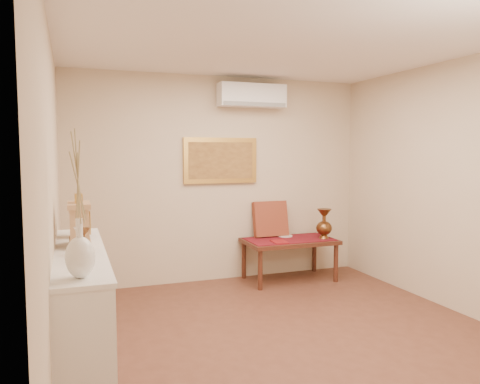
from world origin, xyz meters
name	(u,v)px	position (x,y,z in m)	size (l,w,h in m)	color
floor	(296,342)	(0.00, 0.00, 0.00)	(4.50, 4.50, 0.00)	brown
ceiling	(299,36)	(0.00, 0.00, 2.70)	(4.50, 4.50, 0.00)	white
wall_back	(220,179)	(0.00, 2.25, 1.35)	(4.00, 0.02, 2.70)	beige
wall_left	(53,202)	(-2.00, 0.00, 1.35)	(0.02, 4.50, 2.70)	beige
wall_right	(472,188)	(2.00, 0.00, 1.35)	(0.02, 4.50, 2.70)	beige
white_vase	(79,202)	(-1.83, -0.83, 1.43)	(0.17, 0.17, 0.89)	white
candlestick	(79,244)	(-1.83, -0.37, 1.10)	(0.11, 0.11, 0.24)	silver
brass_urn_small	(83,238)	(-1.80, -0.17, 1.10)	(0.11, 0.11, 0.24)	brown
table_cloth	(289,239)	(0.85, 1.88, 0.55)	(1.14, 0.59, 0.01)	maroon
brass_urn_tall	(324,220)	(1.30, 1.76, 0.80)	(0.21, 0.21, 0.48)	brown
plate	(285,236)	(0.87, 2.07, 0.56)	(0.20, 0.20, 0.01)	white
menu	(279,242)	(0.63, 1.72, 0.56)	(0.18, 0.25, 0.01)	maroon
cushion	(270,219)	(0.69, 2.14, 0.80)	(0.48, 0.10, 0.48)	maroon
display_ledge	(81,313)	(-1.82, 0.00, 0.49)	(0.37, 2.02, 0.98)	white
mantel_clock	(80,223)	(-1.81, 0.18, 1.15)	(0.17, 0.36, 0.41)	tan
wooden_chest	(79,223)	(-1.81, 0.60, 1.10)	(0.16, 0.21, 0.24)	tan
low_table	(289,244)	(0.85, 1.88, 0.48)	(1.20, 0.70, 0.55)	#4A2216
painting	(221,160)	(0.00, 2.22, 1.60)	(1.00, 0.06, 0.60)	#BC8D3C
ac_unit	(252,96)	(0.40, 2.12, 2.45)	(0.90, 0.25, 0.30)	white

